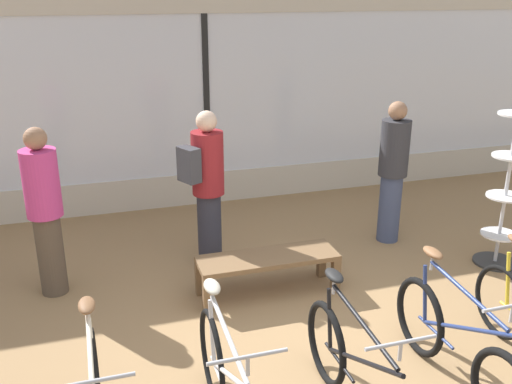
# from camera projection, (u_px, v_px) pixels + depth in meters

# --- Properties ---
(ground_plane) EXTENTS (24.00, 24.00, 0.00)m
(ground_plane) POSITION_uv_depth(u_px,v_px,m) (320.00, 374.00, 4.56)
(ground_plane) COLOR #99754C
(shop_back_wall) EXTENTS (12.00, 0.08, 3.20)m
(shop_back_wall) POSITION_uv_depth(u_px,v_px,m) (206.00, 88.00, 7.66)
(shop_back_wall) COLOR beige
(shop_back_wall) RESTS_ON ground_plane
(bicycle_center) EXTENTS (0.46, 1.72, 1.01)m
(bicycle_center) POSITION_uv_depth(u_px,v_px,m) (356.00, 381.00, 3.93)
(bicycle_center) COLOR black
(bicycle_center) RESTS_ON ground_plane
(bicycle_right) EXTENTS (0.46, 1.70, 1.02)m
(bicycle_right) POSITION_uv_depth(u_px,v_px,m) (457.00, 348.00, 4.29)
(bicycle_right) COLOR black
(bicycle_right) RESTS_ON ground_plane
(accessory_rack) EXTENTS (0.48, 0.48, 1.80)m
(accessory_rack) POSITION_uv_depth(u_px,v_px,m) (504.00, 202.00, 6.16)
(accessory_rack) COLOR #333333
(accessory_rack) RESTS_ON ground_plane
(display_bench) EXTENTS (1.40, 0.44, 0.42)m
(display_bench) POSITION_uv_depth(u_px,v_px,m) (268.00, 262.00, 5.66)
(display_bench) COLOR brown
(display_bench) RESTS_ON ground_plane
(customer_near_rack) EXTENTS (0.45, 0.45, 1.71)m
(customer_near_rack) POSITION_uv_depth(u_px,v_px,m) (393.00, 170.00, 6.69)
(customer_near_rack) COLOR #424C6B
(customer_near_rack) RESTS_ON ground_plane
(customer_by_window) EXTENTS (0.56, 0.47, 1.74)m
(customer_by_window) POSITION_uv_depth(u_px,v_px,m) (207.00, 186.00, 6.03)
(customer_by_window) COLOR #2D2D38
(customer_by_window) RESTS_ON ground_plane
(customer_mid_floor) EXTENTS (0.48, 0.48, 1.71)m
(customer_mid_floor) POSITION_uv_depth(u_px,v_px,m) (45.00, 209.00, 5.50)
(customer_mid_floor) COLOR brown
(customer_mid_floor) RESTS_ON ground_plane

